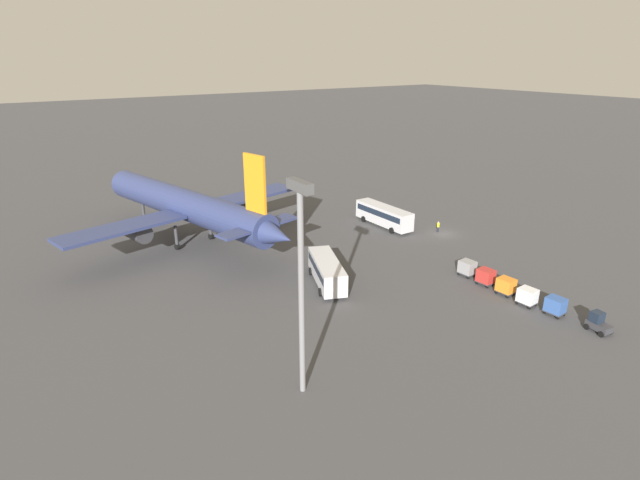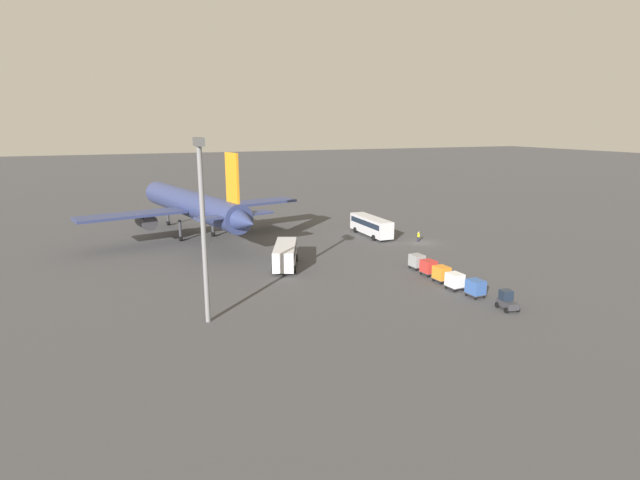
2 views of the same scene
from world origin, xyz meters
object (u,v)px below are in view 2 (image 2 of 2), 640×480
Objects in this scene: cargo_cart_white at (455,280)px; cargo_cart_blue at (476,287)px; cargo_cart_red at (429,267)px; cargo_cart_orange at (441,273)px; airplane at (193,205)px; shuttle_bus_far at (285,253)px; baggage_tug at (507,301)px; worker_person at (418,237)px; shuttle_bus_near at (371,225)px; cargo_cart_grey at (417,261)px.

cargo_cart_blue is at bearing -169.69° from cargo_cart_white.
cargo_cart_blue is 1.00× the size of cargo_cart_red.
cargo_cart_blue is at bearing -177.64° from cargo_cart_orange.
airplane is 46.00m from cargo_cart_orange.
baggage_tug is at bearing -123.91° from shuttle_bus_far.
shuttle_bus_far reaches higher than worker_person.
airplane is at bearing 30.81° from cargo_cart_white.
shuttle_bus_near is 5.58× the size of cargo_cart_red.
cargo_cart_grey is (16.93, 0.38, 0.25)m from baggage_tug.
worker_person is 0.84× the size of cargo_cart_orange.
shuttle_bus_near is 24.56m from shuttle_bus_far.
airplane is 31.82m from shuttle_bus_near.
cargo_cart_white and cargo_cart_grey have the same top height.
shuttle_bus_near is at bearing 2.71° from baggage_tug.
airplane is at bearing 33.14° from cargo_cart_orange.
shuttle_bus_far is 4.97× the size of cargo_cart_blue.
airplane is 25.85× the size of worker_person.
shuttle_bus_near reaches higher than cargo_cart_white.
shuttle_bus_far is 26.74m from worker_person.
shuttle_bus_near is at bearing -10.40° from cargo_cart_red.
cargo_cart_blue is (4.50, 0.54, 0.25)m from baggage_tug.
cargo_cart_grey is (3.11, -0.22, 0.00)m from cargo_cart_red.
cargo_cart_orange is at bearing 12.74° from baggage_tug.
shuttle_bus_far is 18.42m from cargo_cart_grey.
cargo_cart_grey is at bearing -94.22° from shuttle_bus_far.
shuttle_bus_far is at bearing 48.12° from cargo_cart_orange.
airplane is at bearing 42.74° from shuttle_bus_far.
shuttle_bus_near is at bearing -123.06° from airplane.
cargo_cart_red is at bearing -4.59° from cargo_cart_white.
cargo_cart_white is at bearing 170.97° from shuttle_bus_near.
cargo_cart_blue is at bearing -163.55° from airplane.
baggage_tug is 1.47× the size of worker_person.
shuttle_bus_near is 5.58× the size of cargo_cart_orange.
baggage_tug is at bearing -175.76° from cargo_cart_orange.
shuttle_bus_near reaches higher than worker_person.
cargo_cart_grey is at bearing -3.78° from cargo_cart_orange.
airplane is at bearing 38.38° from cargo_cart_grey.
shuttle_bus_near is 5.58× the size of cargo_cart_blue.
airplane is 4.35× the size of shuttle_bus_far.
airplane is at bearing 36.26° from baggage_tug.
airplane is at bearing 70.27° from shuttle_bus_near.
worker_person is (5.88, -26.06, -1.05)m from shuttle_bus_far.
cargo_cart_red is (-11.30, -16.26, -0.72)m from shuttle_bus_far.
airplane is 51.42m from cargo_cart_blue.
shuttle_bus_near is at bearing -7.46° from cargo_cart_blue.
cargo_cart_orange is at bearing 153.77° from worker_person.
cargo_cart_white is at bearing -162.31° from airplane.
cargo_cart_white is (-30.66, 4.99, -0.83)m from shuttle_bus_near.
cargo_cart_blue and cargo_cart_red have the same top height.
baggage_tug is 7.69m from cargo_cart_white.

